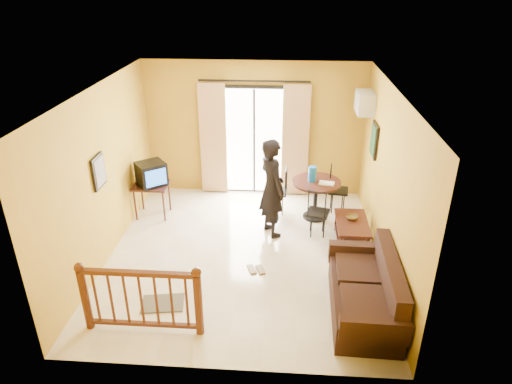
# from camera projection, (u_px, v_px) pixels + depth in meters

# --- Properties ---
(ground) EXTENTS (5.00, 5.00, 0.00)m
(ground) POSITION_uv_depth(u_px,v_px,m) (244.00, 254.00, 7.76)
(ground) COLOR beige
(ground) RESTS_ON ground
(room_shell) EXTENTS (5.00, 5.00, 5.00)m
(room_shell) POSITION_uv_depth(u_px,v_px,m) (242.00, 161.00, 7.02)
(room_shell) COLOR white
(room_shell) RESTS_ON ground
(balcony_door) EXTENTS (2.25, 0.14, 2.46)m
(balcony_door) POSITION_uv_depth(u_px,v_px,m) (254.00, 141.00, 9.43)
(balcony_door) COLOR black
(balcony_door) RESTS_ON ground
(tv_table) EXTENTS (0.66, 0.55, 0.66)m
(tv_table) POSITION_uv_depth(u_px,v_px,m) (151.00, 188.00, 8.76)
(tv_table) COLOR black
(tv_table) RESTS_ON ground
(television) EXTENTS (0.67, 0.66, 0.45)m
(television) POSITION_uv_depth(u_px,v_px,m) (151.00, 174.00, 8.63)
(television) COLOR black
(television) RESTS_ON tv_table
(picture_left) EXTENTS (0.05, 0.42, 0.52)m
(picture_left) POSITION_uv_depth(u_px,v_px,m) (99.00, 172.00, 7.05)
(picture_left) COLOR black
(picture_left) RESTS_ON room_shell
(dining_table) EXTENTS (0.93, 0.93, 0.77)m
(dining_table) POSITION_uv_depth(u_px,v_px,m) (316.00, 189.00, 8.67)
(dining_table) COLOR black
(dining_table) RESTS_ON ground
(water_jug) EXTENTS (0.15, 0.15, 0.29)m
(water_jug) POSITION_uv_depth(u_px,v_px,m) (312.00, 174.00, 8.55)
(water_jug) COLOR blue
(water_jug) RESTS_ON dining_table
(serving_tray) EXTENTS (0.31, 0.23, 0.02)m
(serving_tray) POSITION_uv_depth(u_px,v_px,m) (327.00, 183.00, 8.49)
(serving_tray) COLOR beige
(serving_tray) RESTS_ON dining_table
(dining_chairs) EXTENTS (1.64, 1.41, 0.95)m
(dining_chairs) POSITION_uv_depth(u_px,v_px,m) (310.00, 219.00, 8.88)
(dining_chairs) COLOR black
(dining_chairs) RESTS_ON ground
(air_conditioner) EXTENTS (0.31, 0.60, 0.40)m
(air_conditioner) POSITION_uv_depth(u_px,v_px,m) (365.00, 103.00, 8.44)
(air_conditioner) COLOR silver
(air_conditioner) RESTS_ON room_shell
(botanical_print) EXTENTS (0.05, 0.50, 0.60)m
(botanical_print) POSITION_uv_depth(u_px,v_px,m) (374.00, 140.00, 8.07)
(botanical_print) COLOR black
(botanical_print) RESTS_ON room_shell
(coffee_table) EXTENTS (0.54, 0.98, 0.43)m
(coffee_table) POSITION_uv_depth(u_px,v_px,m) (352.00, 229.00, 7.96)
(coffee_table) COLOR black
(coffee_table) RESTS_ON ground
(bowl) EXTENTS (0.28, 0.28, 0.07)m
(bowl) POSITION_uv_depth(u_px,v_px,m) (352.00, 217.00, 7.96)
(bowl) COLOR brown
(bowl) RESTS_ON coffee_table
(sofa) EXTENTS (0.90, 1.87, 0.88)m
(sofa) POSITION_uv_depth(u_px,v_px,m) (368.00, 294.00, 6.29)
(sofa) COLOR black
(sofa) RESTS_ON ground
(standing_person) EXTENTS (0.71, 0.79, 1.81)m
(standing_person) POSITION_uv_depth(u_px,v_px,m) (272.00, 188.00, 8.01)
(standing_person) COLOR black
(standing_person) RESTS_ON ground
(stair_balustrade) EXTENTS (1.63, 0.13, 1.04)m
(stair_balustrade) POSITION_uv_depth(u_px,v_px,m) (141.00, 296.00, 5.88)
(stair_balustrade) COLOR #471E0F
(stair_balustrade) RESTS_ON ground
(doormat) EXTENTS (0.65, 0.49, 0.02)m
(doormat) POSITION_uv_depth(u_px,v_px,m) (163.00, 303.00, 6.60)
(doormat) COLOR #514E41
(doormat) RESTS_ON ground
(sandals) EXTENTS (0.32, 0.27, 0.03)m
(sandals) POSITION_uv_depth(u_px,v_px,m) (256.00, 269.00, 7.34)
(sandals) COLOR brown
(sandals) RESTS_ON ground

